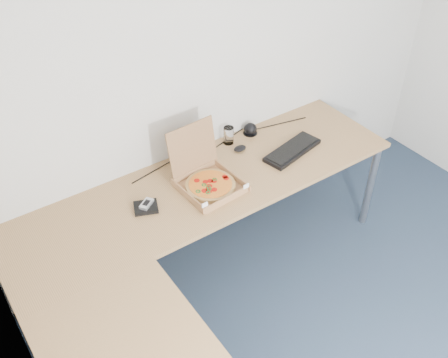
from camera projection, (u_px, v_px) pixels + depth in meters
desk at (199, 252)px, 2.75m from camera, size 2.50×2.20×0.73m
pizza_box at (208, 181)px, 3.10m from camera, size 0.33×0.39×0.34m
drinking_glass at (229, 135)px, 3.44m from camera, size 0.07×0.07×0.12m
keyboard at (292, 150)px, 3.39m from camera, size 0.45×0.24×0.03m
mouse at (240, 148)px, 3.40m from camera, size 0.09×0.07×0.03m
wallet at (146, 207)px, 2.96m from camera, size 0.17×0.15×0.02m
phone at (147, 204)px, 2.95m from camera, size 0.10×0.09×0.02m
dome_speaker at (250, 128)px, 3.54m from camera, size 0.10×0.10×0.08m
cable_bundle at (218, 146)px, 3.45m from camera, size 0.66×0.14×0.01m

